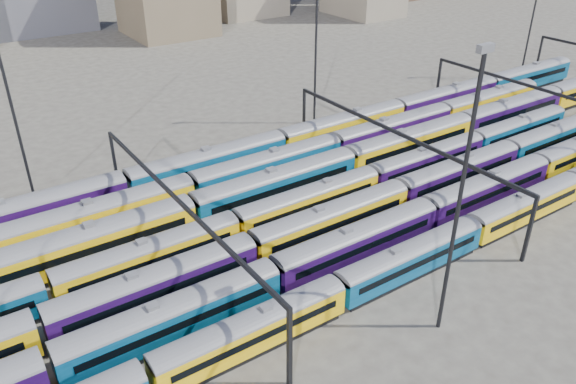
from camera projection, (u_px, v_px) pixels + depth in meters
ground at (332, 209)px, 69.33m from camera, size 500.00×500.00×0.00m
rake_0 at (339, 289)px, 51.85m from camera, size 111.40×2.72×4.56m
rake_1 at (427, 211)px, 63.63m from camera, size 123.92×3.02×5.09m
rake_2 at (332, 217)px, 62.42m from camera, size 145.03×3.03×5.10m
rake_3 at (309, 199)px, 66.33m from camera, size 98.73×2.89×4.86m
rake_4 at (277, 182)px, 69.12m from camera, size 159.61×3.33×5.63m
rake_5 at (191, 187)px, 68.29m from camera, size 132.97×3.24×5.47m
rake_6 at (281, 142)px, 79.95m from camera, size 136.57×3.33×5.62m
gantry_1 at (177, 207)px, 56.21m from camera, size 0.35×40.35×8.03m
gantry_2 at (396, 140)px, 70.96m from camera, size 0.35×40.35×8.03m
gantry_3 at (540, 96)px, 85.71m from camera, size 0.35×40.35×8.03m
mast_1 at (9, 97)px, 63.77m from camera, size 1.40×0.50×25.60m
mast_2 at (461, 192)px, 44.18m from camera, size 1.40×0.50×25.60m
mast_3 at (316, 39)px, 87.34m from camera, size 1.40×0.50×25.60m
mast_5 at (535, 8)px, 109.03m from camera, size 1.40×0.50×25.60m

